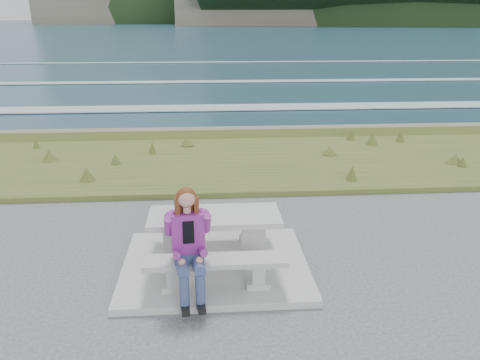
% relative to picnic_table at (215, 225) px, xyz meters
% --- Properties ---
extents(concrete_slab, '(2.60, 2.10, 0.10)m').
position_rel_picnic_table_xyz_m(concrete_slab, '(-0.00, 0.00, -0.63)').
color(concrete_slab, '#B0B0AA').
rests_on(concrete_slab, ground).
extents(picnic_table, '(1.80, 0.75, 0.75)m').
position_rel_picnic_table_xyz_m(picnic_table, '(0.00, 0.00, 0.00)').
color(picnic_table, '#B0B0AA').
rests_on(picnic_table, concrete_slab).
extents(bench_landward, '(1.80, 0.35, 0.45)m').
position_rel_picnic_table_xyz_m(bench_landward, '(0.00, -0.70, -0.23)').
color(bench_landward, '#B0B0AA').
rests_on(bench_landward, concrete_slab).
extents(bench_seaward, '(1.80, 0.35, 0.45)m').
position_rel_picnic_table_xyz_m(bench_seaward, '(0.00, 0.70, -0.23)').
color(bench_seaward, '#B0B0AA').
rests_on(bench_seaward, concrete_slab).
extents(grass_verge, '(160.00, 4.50, 0.22)m').
position_rel_picnic_table_xyz_m(grass_verge, '(-0.00, 5.00, -0.68)').
color(grass_verge, '#3B511E').
rests_on(grass_verge, ground).
extents(shore_drop, '(160.00, 0.80, 2.20)m').
position_rel_picnic_table_xyz_m(shore_drop, '(-0.00, 7.90, -0.68)').
color(shore_drop, brown).
rests_on(shore_drop, ground).
extents(ocean, '(1600.00, 1600.00, 0.09)m').
position_rel_picnic_table_xyz_m(ocean, '(-0.00, 25.09, -2.42)').
color(ocean, navy).
rests_on(ocean, ground).
extents(headland_range, '(729.83, 363.95, 205.26)m').
position_rel_picnic_table_xyz_m(headland_range, '(190.30, 398.28, 9.25)').
color(headland_range, brown).
rests_on(headland_range, ground).
extents(seated_woman, '(0.46, 0.73, 1.40)m').
position_rel_picnic_table_xyz_m(seated_woman, '(-0.32, -0.83, -0.07)').
color(seated_woman, navy).
rests_on(seated_woman, concrete_slab).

